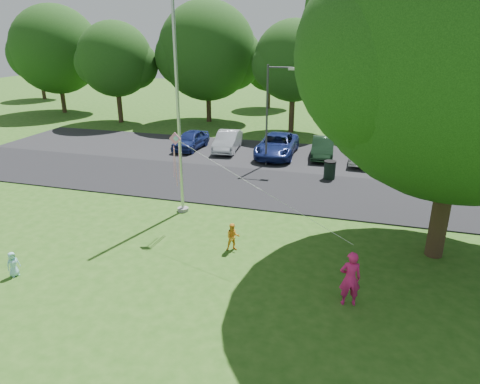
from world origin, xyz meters
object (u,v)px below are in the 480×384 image
(street_lamp, at_px, (271,107))
(child_blue, at_px, (13,264))
(trash_can, at_px, (330,170))
(flagpole, at_px, (179,121))
(kite, at_px, (181,153))
(child_yellow, at_px, (233,237))
(woman, at_px, (350,279))
(big_tree, at_px, (468,45))

(street_lamp, relative_size, child_blue, 6.88)
(trash_can, bearing_deg, flagpole, -133.26)
(flagpole, bearing_deg, kite, -64.97)
(street_lamp, distance_m, child_blue, 16.05)
(street_lamp, relative_size, kite, 0.83)
(flagpole, bearing_deg, trash_can, 46.74)
(trash_can, relative_size, child_yellow, 0.99)
(street_lamp, relative_size, woman, 3.41)
(flagpole, height_order, street_lamp, flagpole)
(woman, distance_m, child_blue, 10.95)
(child_yellow, bearing_deg, flagpole, 114.78)
(flagpole, relative_size, child_yellow, 9.30)
(flagpole, distance_m, child_blue, 8.34)
(trash_can, distance_m, child_blue, 16.07)
(flagpole, distance_m, child_yellow, 5.73)
(trash_can, xyz_separation_m, child_yellow, (-2.73, -9.37, 0.00))
(street_lamp, height_order, child_yellow, street_lamp)
(child_yellow, relative_size, child_blue, 1.23)
(flagpole, xyz_separation_m, woman, (7.62, -5.26, -3.29))
(trash_can, height_order, child_blue, trash_can)
(kite, bearing_deg, child_blue, -125.83)
(trash_can, bearing_deg, big_tree, -60.50)
(woman, height_order, child_blue, woman)
(woman, bearing_deg, child_blue, -6.72)
(woman, bearing_deg, big_tree, -139.98)
(child_yellow, height_order, kite, kite)
(trash_can, xyz_separation_m, kite, (-5.14, -8.33, 2.79))
(street_lamp, distance_m, kite, 10.03)
(street_lamp, bearing_deg, kite, -99.87)
(trash_can, height_order, woman, woman)
(big_tree, distance_m, child_yellow, 9.96)
(flagpole, bearing_deg, child_blue, -115.60)
(kite, bearing_deg, trash_can, 63.12)
(street_lamp, relative_size, big_tree, 0.47)
(big_tree, height_order, child_yellow, big_tree)
(woman, xyz_separation_m, kite, (-6.72, 3.34, 2.45))
(woman, relative_size, child_blue, 2.01)
(trash_can, bearing_deg, child_yellow, -106.26)
(big_tree, relative_size, woman, 7.32)
(big_tree, xyz_separation_m, child_blue, (-13.64, -5.38, -6.87))
(woman, distance_m, child_yellow, 4.91)
(child_yellow, bearing_deg, woman, -51.38)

